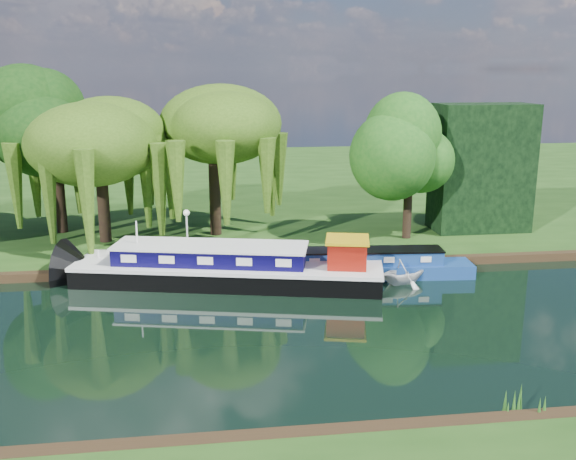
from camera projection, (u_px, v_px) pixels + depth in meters
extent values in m
plane|color=black|center=(171.00, 338.00, 25.85)|extent=(120.00, 120.00, 0.00)
cube|color=#1A3D10|center=(188.00, 185.00, 58.49)|extent=(120.00, 52.00, 0.45)
cube|color=black|center=(228.00, 276.00, 32.36)|extent=(15.73, 6.76, 1.02)
cube|color=silver|center=(228.00, 265.00, 32.21)|extent=(15.83, 6.85, 0.19)
cube|color=#090537|center=(211.00, 254.00, 32.17)|extent=(9.83, 4.52, 0.81)
cube|color=silver|center=(210.00, 246.00, 32.06)|extent=(10.04, 4.73, 0.10)
cube|color=maroon|center=(347.00, 254.00, 31.48)|extent=(2.25, 2.25, 1.28)
cube|color=gold|center=(347.00, 240.00, 31.31)|extent=(2.51, 2.51, 0.14)
cylinder|color=silver|center=(137.00, 241.00, 32.36)|extent=(0.09, 0.09, 2.05)
cube|color=navy|center=(368.00, 271.00, 33.45)|extent=(11.00, 2.66, 0.82)
cube|color=navy|center=(368.00, 257.00, 33.26)|extent=(7.71, 1.95, 0.68)
cube|color=black|center=(368.00, 250.00, 33.17)|extent=(7.80, 2.05, 0.09)
cube|color=silver|center=(315.00, 261.00, 32.43)|extent=(0.55, 0.09, 0.29)
cube|color=silver|center=(352.00, 261.00, 32.53)|extent=(0.55, 0.09, 0.29)
cube|color=silver|center=(389.00, 260.00, 32.63)|extent=(0.55, 0.09, 0.29)
cube|color=silver|center=(426.00, 259.00, 32.72)|extent=(0.55, 0.09, 0.29)
imported|color=silver|center=(402.00, 283.00, 32.40)|extent=(3.06, 2.79, 1.37)
cylinder|color=black|center=(103.00, 202.00, 38.07)|extent=(0.62, 0.62, 4.80)
ellipsoid|color=#2D4E10|center=(99.00, 144.00, 37.22)|extent=(6.70, 6.70, 4.33)
cylinder|color=black|center=(215.00, 195.00, 39.71)|extent=(0.71, 0.71, 5.00)
ellipsoid|color=#2D4E10|center=(213.00, 136.00, 38.83)|extent=(6.83, 6.83, 4.42)
cylinder|color=black|center=(58.00, 176.00, 39.98)|extent=(0.72, 0.72, 7.23)
ellipsoid|color=black|center=(54.00, 128.00, 39.26)|extent=(5.78, 5.78, 5.78)
cylinder|color=black|center=(408.00, 192.00, 38.74)|extent=(0.55, 0.55, 5.75)
ellipsoid|color=#174E13|center=(410.00, 153.00, 38.17)|extent=(4.60, 4.60, 4.60)
cube|color=black|center=(481.00, 168.00, 40.63)|extent=(6.00, 3.00, 8.00)
cylinder|color=silver|center=(187.00, 235.00, 35.64)|extent=(0.10, 0.10, 2.20)
sphere|color=white|center=(186.00, 213.00, 35.32)|extent=(0.36, 0.36, 0.36)
cylinder|color=silver|center=(99.00, 259.00, 33.19)|extent=(0.16, 0.16, 1.00)
cylinder|color=silver|center=(234.00, 254.00, 34.08)|extent=(0.16, 0.16, 1.00)
cylinder|color=silver|center=(345.00, 250.00, 34.84)|extent=(0.16, 0.16, 1.00)
cone|color=#1E5316|center=(521.00, 403.00, 19.70)|extent=(1.20, 1.20, 1.10)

